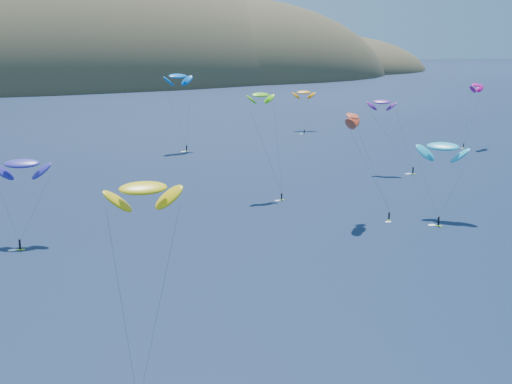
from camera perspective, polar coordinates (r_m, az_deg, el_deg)
The scene contains 10 objects.
island at distance 616.24m, azimuth -15.99°, elevation 7.64°, with size 730.00×300.00×210.00m.
kitesurfer_2 at distance 80.47m, azimuth -9.02°, elevation 0.27°, with size 8.94×10.65×25.18m.
kitesurfer_3 at distance 174.13m, azimuth 0.37°, elevation 7.76°, with size 7.08×10.14×26.66m.
kitesurfer_4 at distance 244.47m, azimuth -6.28°, elevation 9.20°, with size 11.76×10.18×27.84m.
kitesurfer_5 at distance 159.96m, azimuth 14.73°, elevation 3.54°, with size 12.12×13.97×18.44m.
kitesurfer_6 at distance 207.24m, azimuth 10.04°, elevation 7.09°, with size 10.96×12.70×22.28m.
kitesurfer_8 at distance 260.82m, azimuth 17.22°, elevation 8.16°, with size 11.22×6.98×23.67m.
kitesurfer_9 at distance 153.05m, azimuth 7.74°, elevation 6.02°, with size 11.23×11.21×24.65m.
kitesurfer_10 at distance 143.57m, azimuth -18.23°, elevation 2.17°, with size 11.19×10.91×17.97m.
kitesurfer_11 at distance 293.59m, azimuth 3.84°, elevation 7.96°, with size 11.93×15.97×17.71m.
Camera 1 is at (-65.99, -42.67, 40.11)m, focal length 50.00 mm.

